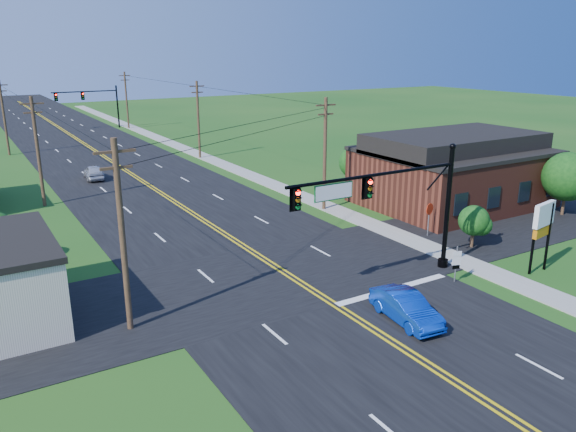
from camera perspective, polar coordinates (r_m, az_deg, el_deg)
ground at (r=24.42m, az=14.51°, el=-15.07°), size 260.00×260.00×0.00m
road_main at (r=67.12m, az=-17.35°, el=5.12°), size 16.00×220.00×0.04m
road_cross at (r=32.83m, az=-0.52°, el=-5.90°), size 70.00×10.00×0.04m
sidewalk at (r=61.29m, az=-5.43°, el=4.78°), size 2.00×160.00×0.08m
signal_mast_main at (r=30.67m, az=10.31°, el=1.52°), size 11.30×0.60×7.48m
signal_mast_far at (r=96.51m, az=-19.52°, el=10.98°), size 10.98×0.60×7.48m
brick_building at (r=48.89m, az=16.34°, el=3.89°), size 14.20×11.20×4.70m
utility_pole_left_a at (r=26.05m, az=-16.50°, el=-1.71°), size 1.80×0.28×9.00m
utility_pole_left_b at (r=50.08m, az=-24.08°, el=6.17°), size 1.80×0.28×9.00m
utility_pole_left_c at (r=76.74m, az=-26.89°, el=9.02°), size 1.80×0.28×9.00m
utility_pole_right_a at (r=44.74m, az=3.77°, el=6.48°), size 1.80×0.28×9.00m
utility_pole_right_b at (r=67.49m, az=-9.10°, el=9.78°), size 1.80×0.28×9.00m
utility_pole_right_c at (r=95.81m, az=-16.09°, el=11.35°), size 1.80×0.28×9.00m
tree_right_front at (r=48.52m, az=26.52°, el=3.60°), size 3.80×3.80×5.00m
tree_right_back at (r=51.92m, az=6.85°, el=5.44°), size 3.00×3.00×4.10m
shrub_corner at (r=38.48m, az=18.37°, el=-0.45°), size 2.00×2.00×2.86m
blue_car at (r=27.75m, az=11.89°, el=-9.15°), size 1.95×4.42×1.41m
distant_car at (r=59.40m, az=-19.13°, el=4.20°), size 2.03×4.29×1.42m
route_sign at (r=32.64m, az=16.74°, el=-4.46°), size 0.52×0.19×2.15m
stop_sign at (r=39.98m, az=14.16°, el=0.36°), size 0.84×0.24×2.40m
pylon_sign at (r=35.35m, az=24.51°, el=-0.55°), size 2.06×0.66×4.20m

